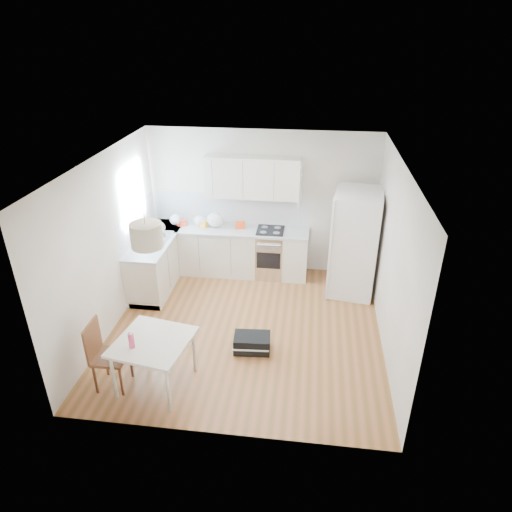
{
  "coord_description": "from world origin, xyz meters",
  "views": [
    {
      "loc": [
        0.91,
        -5.86,
        4.35
      ],
      "look_at": [
        0.11,
        0.4,
        1.1
      ],
      "focal_mm": 32.0,
      "sensor_mm": 36.0,
      "label": 1
    }
  ],
  "objects_px": {
    "dining_table": "(153,345)",
    "dining_chair": "(111,356)",
    "gym_bag": "(252,343)",
    "refrigerator": "(355,243)"
  },
  "relations": [
    {
      "from": "refrigerator",
      "to": "gym_bag",
      "type": "distance_m",
      "value": 2.62
    },
    {
      "from": "refrigerator",
      "to": "dining_chair",
      "type": "distance_m",
      "value": 4.4
    },
    {
      "from": "refrigerator",
      "to": "dining_table",
      "type": "xyz_separation_m",
      "value": [
        -2.72,
        -2.82,
        -0.29
      ]
    },
    {
      "from": "dining_table",
      "to": "dining_chair",
      "type": "bearing_deg",
      "value": -161.08
    },
    {
      "from": "dining_table",
      "to": "dining_chair",
      "type": "distance_m",
      "value": 0.59
    },
    {
      "from": "dining_table",
      "to": "gym_bag",
      "type": "xyz_separation_m",
      "value": [
        1.17,
        0.88,
        -0.52
      ]
    },
    {
      "from": "dining_table",
      "to": "gym_bag",
      "type": "height_order",
      "value": "dining_table"
    },
    {
      "from": "dining_chair",
      "to": "refrigerator",
      "type": "bearing_deg",
      "value": 40.81
    },
    {
      "from": "dining_table",
      "to": "gym_bag",
      "type": "distance_m",
      "value": 1.55
    },
    {
      "from": "refrigerator",
      "to": "gym_bag",
      "type": "height_order",
      "value": "refrigerator"
    }
  ]
}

